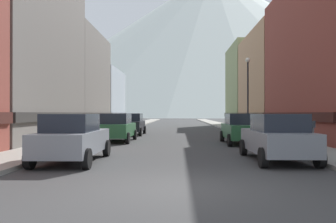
{
  "coord_description": "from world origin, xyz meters",
  "views": [
    {
      "loc": [
        0.11,
        -8.04,
        1.81
      ],
      "look_at": [
        -0.95,
        25.37,
        1.96
      ],
      "focal_mm": 35.87,
      "sensor_mm": 36.0,
      "label": 1
    }
  ],
  "objects_px": {
    "car_left_2": "(132,124)",
    "trash_bin_right": "(307,137)",
    "car_right_1": "(241,128)",
    "potted_plant_1": "(63,132)",
    "pedestrian_0": "(257,125)",
    "streetlamp_right": "(248,84)",
    "car_right_0": "(277,137)",
    "car_left_0": "(73,138)",
    "pedestrian_1": "(286,130)",
    "potted_plant_0": "(89,129)",
    "parking_meter_near": "(313,132)",
    "car_left_1": "(117,127)"
  },
  "relations": [
    {
      "from": "car_right_0",
      "to": "car_left_2",
      "type": "bearing_deg",
      "value": 116.85
    },
    {
      "from": "car_left_0",
      "to": "pedestrian_1",
      "type": "distance_m",
      "value": 12.27
    },
    {
      "from": "parking_meter_near",
      "to": "pedestrian_1",
      "type": "height_order",
      "value": "pedestrian_1"
    },
    {
      "from": "car_left_0",
      "to": "car_right_0",
      "type": "relative_size",
      "value": 1.01
    },
    {
      "from": "car_left_0",
      "to": "pedestrian_0",
      "type": "distance_m",
      "value": 17.29
    },
    {
      "from": "car_right_0",
      "to": "pedestrian_0",
      "type": "distance_m",
      "value": 13.82
    },
    {
      "from": "pedestrian_1",
      "to": "car_left_2",
      "type": "bearing_deg",
      "value": 140.01
    },
    {
      "from": "potted_plant_0",
      "to": "pedestrian_1",
      "type": "relative_size",
      "value": 0.53
    },
    {
      "from": "car_right_1",
      "to": "pedestrian_1",
      "type": "relative_size",
      "value": 2.87
    },
    {
      "from": "car_left_0",
      "to": "car_left_2",
      "type": "relative_size",
      "value": 1.01
    },
    {
      "from": "car_left_1",
      "to": "car_right_0",
      "type": "relative_size",
      "value": 1.0
    },
    {
      "from": "car_left_2",
      "to": "car_right_0",
      "type": "distance_m",
      "value": 16.83
    },
    {
      "from": "car_left_0",
      "to": "car_left_1",
      "type": "height_order",
      "value": "same"
    },
    {
      "from": "parking_meter_near",
      "to": "streetlamp_right",
      "type": "xyz_separation_m",
      "value": [
        -0.4,
        11.3,
        2.97
      ]
    },
    {
      "from": "car_left_0",
      "to": "potted_plant_1",
      "type": "relative_size",
      "value": 4.59
    },
    {
      "from": "car_left_1",
      "to": "car_right_1",
      "type": "distance_m",
      "value": 7.7
    },
    {
      "from": "trash_bin_right",
      "to": "pedestrian_0",
      "type": "distance_m",
      "value": 9.79
    },
    {
      "from": "parking_meter_near",
      "to": "potted_plant_0",
      "type": "bearing_deg",
      "value": 136.45
    },
    {
      "from": "car_left_1",
      "to": "pedestrian_0",
      "type": "distance_m",
      "value": 11.33
    },
    {
      "from": "car_left_0",
      "to": "pedestrian_1",
      "type": "bearing_deg",
      "value": 35.05
    },
    {
      "from": "car_left_2",
      "to": "pedestrian_1",
      "type": "height_order",
      "value": "car_left_2"
    },
    {
      "from": "parking_meter_near",
      "to": "potted_plant_0",
      "type": "xyz_separation_m",
      "value": [
        -12.75,
        12.12,
        -0.46
      ]
    },
    {
      "from": "car_left_0",
      "to": "trash_bin_right",
      "type": "height_order",
      "value": "car_left_0"
    },
    {
      "from": "trash_bin_right",
      "to": "pedestrian_1",
      "type": "relative_size",
      "value": 0.64
    },
    {
      "from": "trash_bin_right",
      "to": "potted_plant_0",
      "type": "relative_size",
      "value": 1.2
    },
    {
      "from": "car_left_2",
      "to": "parking_meter_near",
      "type": "xyz_separation_m",
      "value": [
        9.55,
        -13.52,
        0.11
      ]
    },
    {
      "from": "potted_plant_0",
      "to": "potted_plant_1",
      "type": "bearing_deg",
      "value": -90.0
    },
    {
      "from": "car_left_0",
      "to": "potted_plant_0",
      "type": "xyz_separation_m",
      "value": [
        -3.2,
        14.08,
        -0.34
      ]
    },
    {
      "from": "trash_bin_right",
      "to": "pedestrian_0",
      "type": "xyz_separation_m",
      "value": [
        -0.1,
        9.79,
        0.21
      ]
    },
    {
      "from": "car_left_2",
      "to": "streetlamp_right",
      "type": "xyz_separation_m",
      "value": [
        9.15,
        -2.22,
        3.09
      ]
    },
    {
      "from": "car_right_0",
      "to": "potted_plant_0",
      "type": "distance_m",
      "value": 17.38
    },
    {
      "from": "car_left_1",
      "to": "streetlamp_right",
      "type": "relative_size",
      "value": 0.75
    },
    {
      "from": "car_right_1",
      "to": "pedestrian_0",
      "type": "height_order",
      "value": "car_right_1"
    },
    {
      "from": "potted_plant_0",
      "to": "car_left_1",
      "type": "bearing_deg",
      "value": -58.59
    },
    {
      "from": "pedestrian_0",
      "to": "pedestrian_1",
      "type": "relative_size",
      "value": 1.0
    },
    {
      "from": "car_left_2",
      "to": "car_right_1",
      "type": "xyz_separation_m",
      "value": [
        7.6,
        -7.84,
        0.0
      ]
    },
    {
      "from": "car_left_2",
      "to": "streetlamp_right",
      "type": "bearing_deg",
      "value": -13.61
    },
    {
      "from": "potted_plant_0",
      "to": "streetlamp_right",
      "type": "relative_size",
      "value": 0.14
    },
    {
      "from": "car_left_1",
      "to": "car_left_2",
      "type": "relative_size",
      "value": 1.0
    },
    {
      "from": "potted_plant_1",
      "to": "streetlamp_right",
      "type": "distance_m",
      "value": 13.76
    },
    {
      "from": "pedestrian_0",
      "to": "streetlamp_right",
      "type": "height_order",
      "value": "streetlamp_right"
    },
    {
      "from": "potted_plant_1",
      "to": "pedestrian_0",
      "type": "xyz_separation_m",
      "value": [
        13.25,
        5.86,
        0.21
      ]
    },
    {
      "from": "car_left_2",
      "to": "streetlamp_right",
      "type": "height_order",
      "value": "streetlamp_right"
    },
    {
      "from": "car_left_2",
      "to": "streetlamp_right",
      "type": "distance_m",
      "value": 9.91
    },
    {
      "from": "car_left_0",
      "to": "potted_plant_0",
      "type": "relative_size",
      "value": 5.42
    },
    {
      "from": "car_left_2",
      "to": "trash_bin_right",
      "type": "height_order",
      "value": "car_left_2"
    },
    {
      "from": "car_right_1",
      "to": "trash_bin_right",
      "type": "height_order",
      "value": "car_right_1"
    },
    {
      "from": "potted_plant_1",
      "to": "streetlamp_right",
      "type": "bearing_deg",
      "value": 22.26
    },
    {
      "from": "trash_bin_right",
      "to": "streetlamp_right",
      "type": "height_order",
      "value": "streetlamp_right"
    },
    {
      "from": "potted_plant_1",
      "to": "streetlamp_right",
      "type": "xyz_separation_m",
      "value": [
        12.35,
        5.05,
        3.34
      ]
    }
  ]
}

